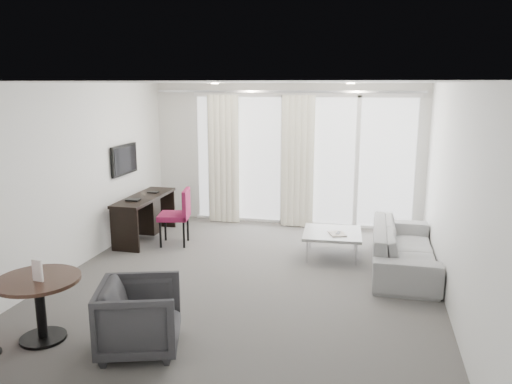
% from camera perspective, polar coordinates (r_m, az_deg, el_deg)
% --- Properties ---
extents(floor, '(5.00, 6.00, 0.00)m').
position_cam_1_polar(floor, '(6.75, -1.19, -10.23)').
color(floor, '#54524E').
rests_on(floor, ground).
extents(ceiling, '(5.00, 6.00, 0.00)m').
position_cam_1_polar(ceiling, '(6.24, -1.30, 12.42)').
color(ceiling, white).
rests_on(ceiling, ground).
extents(wall_left, '(0.00, 6.00, 2.60)m').
position_cam_1_polar(wall_left, '(7.39, -20.35, 1.50)').
color(wall_left, silver).
rests_on(wall_left, ground).
extents(wall_right, '(0.00, 6.00, 2.60)m').
position_cam_1_polar(wall_right, '(6.24, 21.57, -0.46)').
color(wall_right, silver).
rests_on(wall_right, ground).
extents(wall_front, '(5.00, 0.00, 2.60)m').
position_cam_1_polar(wall_front, '(3.65, -13.25, -8.60)').
color(wall_front, silver).
rests_on(wall_front, ground).
extents(window_panel, '(4.00, 0.02, 2.38)m').
position_cam_1_polar(window_panel, '(9.22, 5.24, 3.57)').
color(window_panel, white).
rests_on(window_panel, ground).
extents(window_frame, '(4.10, 0.06, 2.44)m').
position_cam_1_polar(window_frame, '(9.20, 5.23, 3.56)').
color(window_frame, white).
rests_on(window_frame, ground).
extents(curtain_left, '(0.60, 0.20, 2.38)m').
position_cam_1_polar(curtain_left, '(9.37, -3.73, 3.74)').
color(curtain_left, '#ECE7CC').
rests_on(curtain_left, ground).
extents(curtain_right, '(0.60, 0.20, 2.38)m').
position_cam_1_polar(curtain_right, '(9.06, 4.78, 3.43)').
color(curtain_right, '#ECE7CC').
rests_on(curtain_right, ground).
extents(curtain_track, '(4.80, 0.04, 0.04)m').
position_cam_1_polar(curtain_track, '(9.00, 3.32, 11.39)').
color(curtain_track, '#B2B2B7').
rests_on(curtain_track, ceiling).
extents(downlight_a, '(0.12, 0.12, 0.02)m').
position_cam_1_polar(downlight_a, '(8.03, -4.72, 12.27)').
color(downlight_a, '#FFE0B2').
rests_on(downlight_a, ceiling).
extents(downlight_b, '(0.12, 0.12, 0.02)m').
position_cam_1_polar(downlight_b, '(7.65, 10.77, 12.10)').
color(downlight_b, '#FFE0B2').
rests_on(downlight_b, ceiling).
extents(desk, '(0.49, 1.56, 0.73)m').
position_cam_1_polar(desk, '(8.68, -12.55, -2.86)').
color(desk, black).
rests_on(desk, floor).
extents(tv, '(0.05, 0.80, 0.50)m').
position_cam_1_polar(tv, '(8.59, -14.82, 3.60)').
color(tv, black).
rests_on(tv, wall_left).
extents(desk_chair, '(0.59, 0.56, 0.93)m').
position_cam_1_polar(desk_chair, '(8.24, -9.37, -2.81)').
color(desk_chair, maroon).
rests_on(desk_chair, floor).
extents(round_table, '(1.02, 1.02, 0.67)m').
position_cam_1_polar(round_table, '(5.66, -23.40, -12.18)').
color(round_table, '#342018').
rests_on(round_table, floor).
extents(menu_card, '(0.12, 0.04, 0.22)m').
position_cam_1_polar(menu_card, '(5.44, -23.65, -8.81)').
color(menu_card, white).
rests_on(menu_card, round_table).
extents(tub_armchair, '(0.97, 0.96, 0.70)m').
position_cam_1_polar(tub_armchair, '(5.15, -13.13, -13.72)').
color(tub_armchair, '#2E2E31').
rests_on(tub_armchair, floor).
extents(coffee_table, '(0.91, 0.91, 0.39)m').
position_cam_1_polar(coffee_table, '(7.72, 8.67, -5.91)').
color(coffee_table, gray).
rests_on(coffee_table, floor).
extents(remote, '(0.07, 0.17, 0.02)m').
position_cam_1_polar(remote, '(7.59, 9.38, -4.93)').
color(remote, black).
rests_on(remote, coffee_table).
extents(magazine, '(0.29, 0.32, 0.02)m').
position_cam_1_polar(magazine, '(7.57, 9.26, -4.99)').
color(magazine, gray).
rests_on(magazine, coffee_table).
extents(sofa, '(0.84, 2.16, 0.63)m').
position_cam_1_polar(sofa, '(7.40, 16.52, -6.10)').
color(sofa, gray).
rests_on(sofa, floor).
extents(terrace_slab, '(5.60, 3.00, 0.12)m').
position_cam_1_polar(terrace_slab, '(10.94, 6.24, -1.81)').
color(terrace_slab, '#4D4D50').
rests_on(terrace_slab, ground).
extents(rattan_chair_a, '(0.59, 0.59, 0.86)m').
position_cam_1_polar(rattan_chair_a, '(10.28, 11.27, -0.09)').
color(rattan_chair_a, brown).
rests_on(rattan_chair_a, terrace_slab).
extents(rattan_chair_b, '(0.65, 0.65, 0.78)m').
position_cam_1_polar(rattan_chair_b, '(10.89, 16.66, 0.11)').
color(rattan_chair_b, brown).
rests_on(rattan_chair_b, terrace_slab).
extents(rattan_table, '(0.52, 0.52, 0.48)m').
position_cam_1_polar(rattan_table, '(9.91, 13.94, -1.78)').
color(rattan_table, brown).
rests_on(rattan_table, terrace_slab).
extents(balustrade, '(5.50, 0.06, 1.05)m').
position_cam_1_polar(balustrade, '(12.24, 7.15, 2.35)').
color(balustrade, '#B2B2B7').
rests_on(balustrade, terrace_slab).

